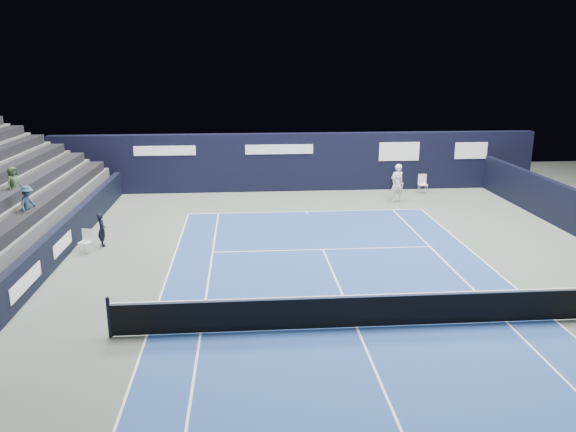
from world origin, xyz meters
name	(u,v)px	position (x,y,z in m)	size (l,w,h in m)	color
ground	(344,297)	(0.00, 2.00, 0.00)	(48.00, 48.00, 0.00)	#4E5C52
court_surface	(357,328)	(0.00, 0.00, 0.00)	(10.97, 23.77, 0.01)	navy
folding_chair_back_a	(398,181)	(5.40, 15.82, 0.57)	(0.48, 0.47, 1.01)	silver
folding_chair_back_b	(423,182)	(6.59, 15.25, 0.57)	(0.47, 0.46, 1.01)	silver
line_judge_chair	(86,239)	(-8.75, 6.83, 0.49)	(0.48, 0.47, 0.87)	white
line_judge	(102,230)	(-8.33, 7.51, 0.65)	(0.47, 0.31, 1.30)	black
court_markings	(357,327)	(0.00, 0.00, 0.01)	(11.03, 23.83, 0.00)	white
tennis_net	(357,310)	(0.00, 0.00, 0.51)	(12.90, 0.10, 1.10)	black
back_sponsor_wall	(297,162)	(0.01, 16.50, 1.55)	(26.00, 0.63, 3.10)	black
side_barrier_left	(58,244)	(-9.50, 5.97, 0.60)	(0.33, 22.00, 1.20)	black
tennis_player	(397,183)	(4.72, 13.50, 0.95)	(0.81, 0.94, 1.90)	white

